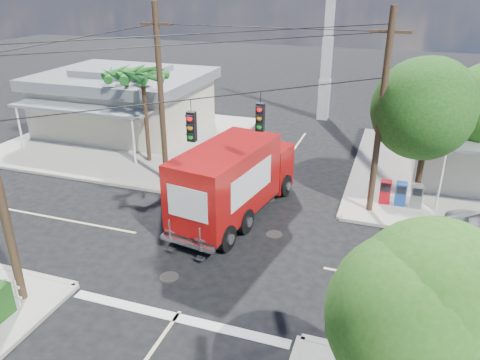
% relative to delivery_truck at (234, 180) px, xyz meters
% --- Properties ---
extents(ground, '(120.00, 120.00, 0.00)m').
position_rel_delivery_truck_xyz_m(ground, '(0.57, -2.87, -1.76)').
color(ground, black).
rests_on(ground, ground).
extents(sidewalk_nw, '(14.12, 14.12, 0.14)m').
position_rel_delivery_truck_xyz_m(sidewalk_nw, '(-10.31, 8.01, -1.69)').
color(sidewalk_nw, '#A59F95').
rests_on(sidewalk_nw, ground).
extents(road_markings, '(32.00, 32.00, 0.01)m').
position_rel_delivery_truck_xyz_m(road_markings, '(0.57, -4.34, -1.76)').
color(road_markings, beige).
rests_on(road_markings, ground).
extents(building_nw, '(10.80, 10.20, 4.30)m').
position_rel_delivery_truck_xyz_m(building_nw, '(-11.43, 9.60, 0.46)').
color(building_nw, beige).
rests_on(building_nw, sidewalk_nw).
extents(radio_tower, '(0.80, 0.80, 17.00)m').
position_rel_delivery_truck_xyz_m(radio_tower, '(1.07, 17.13, 3.88)').
color(radio_tower, silver).
rests_on(radio_tower, ground).
extents(tree_ne_front, '(4.21, 4.14, 6.66)m').
position_rel_delivery_truck_xyz_m(tree_ne_front, '(7.77, 3.89, 3.00)').
color(tree_ne_front, '#422D1C').
rests_on(tree_ne_front, sidewalk_ne).
extents(tree_se, '(3.67, 3.54, 5.62)m').
position_rel_delivery_truck_xyz_m(tree_se, '(7.57, -10.11, 2.28)').
color(tree_se, '#422D1C').
rests_on(tree_se, sidewalk_se).
extents(palm_nw_front, '(3.01, 3.08, 5.59)m').
position_rel_delivery_truck_xyz_m(palm_nw_front, '(-6.93, 4.63, 3.28)').
color(palm_nw_front, '#422D1C').
rests_on(palm_nw_front, sidewalk_nw).
extents(palm_nw_back, '(3.01, 3.08, 5.19)m').
position_rel_delivery_truck_xyz_m(palm_nw_back, '(-8.93, 6.13, 2.91)').
color(palm_nw_back, '#422D1C').
rests_on(palm_nw_back, sidewalk_nw).
extents(utility_poles, '(12.00, 10.68, 9.00)m').
position_rel_delivery_truck_xyz_m(utility_poles, '(-1.02, -1.26, 2.91)').
color(utility_poles, '#473321').
rests_on(utility_poles, ground).
extents(vending_boxes, '(1.90, 0.50, 1.10)m').
position_rel_delivery_truck_xyz_m(vending_boxes, '(7.07, 3.33, -1.07)').
color(vending_boxes, red).
rests_on(vending_boxes, sidewalk_ne).
extents(delivery_truck, '(3.69, 8.30, 3.47)m').
position_rel_delivery_truck_xyz_m(delivery_truck, '(0.00, 0.00, 0.00)').
color(delivery_truck, black).
rests_on(delivery_truck, ground).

